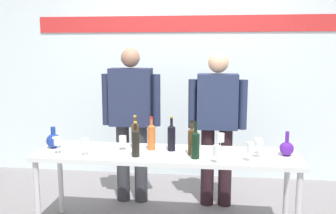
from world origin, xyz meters
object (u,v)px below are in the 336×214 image
at_px(presenter_left, 131,115).
at_px(wine_glass_left_2, 123,140).
at_px(display_table, 166,159).
at_px(wine_glass_right_3, 216,151).
at_px(wine_bottle_5, 195,143).
at_px(wine_bottle_1, 171,137).
at_px(decanter_blue_left, 54,140).
at_px(wine_glass_right_1, 250,148).
at_px(wine_glass_right_4, 220,138).
at_px(wine_glass_right_2, 259,146).
at_px(wine_bottle_2, 151,136).
at_px(wine_bottle_3, 136,142).
at_px(wine_glass_right_0, 258,143).
at_px(wine_glass_left_0, 85,143).
at_px(presenter_right, 217,120).
at_px(wine_bottle_0, 135,134).
at_px(wine_bottle_4, 192,140).
at_px(decanter_blue_right, 287,148).
at_px(wine_glass_left_1, 57,142).

relative_size(presenter_left, wine_glass_left_2, 12.49).
distance_m(display_table, wine_glass_right_3, 0.54).
distance_m(wine_bottle_5, wine_glass_right_3, 0.21).
height_order(presenter_left, wine_bottle_1, presenter_left).
relative_size(decanter_blue_left, wine_glass_right_1, 1.24).
bearing_deg(wine_glass_left_2, wine_glass_right_4, 6.98).
bearing_deg(wine_glass_right_4, wine_glass_right_2, -32.50).
bearing_deg(wine_glass_right_3, wine_bottle_2, 150.26).
bearing_deg(display_table, wine_bottle_3, -147.82).
distance_m(wine_bottle_1, wine_glass_right_0, 0.77).
relative_size(display_table, decanter_blue_left, 11.70).
height_order(presenter_left, wine_glass_left_0, presenter_left).
distance_m(presenter_right, wine_bottle_0, 0.91).
height_order(wine_bottle_1, wine_glass_left_2, wine_bottle_1).
relative_size(wine_glass_left_2, wine_glass_right_4, 0.84).
bearing_deg(wine_bottle_1, wine_glass_left_0, -161.16).
relative_size(wine_bottle_2, wine_glass_right_4, 1.94).
bearing_deg(display_table, wine_glass_right_1, -14.27).
distance_m(presenter_left, wine_bottle_3, 0.82).
distance_m(wine_bottle_0, wine_bottle_4, 0.56).
relative_size(decanter_blue_right, wine_glass_right_0, 1.53).
distance_m(wine_bottle_0, wine_glass_right_2, 1.14).
distance_m(decanter_blue_right, wine_glass_right_2, 0.27).
xyz_separation_m(display_table, wine_glass_left_2, (-0.40, 0.04, 0.16)).
relative_size(wine_bottle_3, wine_glass_left_0, 2.05).
bearing_deg(wine_glass_right_1, decanter_blue_left, 172.95).
height_order(wine_glass_right_1, wine_glass_right_4, wine_glass_right_1).
bearing_deg(presenter_right, display_table, -125.74).
bearing_deg(wine_bottle_2, wine_glass_left_1, -162.97).
bearing_deg(wine_glass_right_0, wine_bottle_1, 178.76).
distance_m(presenter_right, wine_bottle_5, 0.80).
bearing_deg(wine_glass_right_1, wine_bottle_4, 162.42).
height_order(presenter_left, wine_bottle_2, presenter_left).
bearing_deg(wine_bottle_2, wine_glass_right_4, 5.19).
distance_m(display_table, wine_glass_left_2, 0.43).
height_order(wine_bottle_3, wine_glass_right_2, wine_bottle_3).
relative_size(presenter_left, presenter_right, 1.03).
distance_m(wine_bottle_3, wine_glass_right_4, 0.79).
bearing_deg(wine_bottle_2, wine_bottle_4, -16.95).
distance_m(wine_bottle_3, wine_bottle_5, 0.51).
bearing_deg(decanter_blue_left, wine_bottle_4, -2.92).
height_order(wine_glass_left_1, wine_glass_right_4, wine_glass_right_4).
xyz_separation_m(display_table, wine_glass_right_1, (0.72, -0.18, 0.17)).
bearing_deg(wine_glass_right_4, wine_glass_left_1, -168.07).
height_order(wine_glass_left_0, wine_glass_left_1, wine_glass_left_1).
relative_size(decanter_blue_right, wine_glass_right_4, 1.36).
bearing_deg(presenter_right, wine_glass_left_1, -150.54).
bearing_deg(display_table, wine_glass_right_4, 16.54).
bearing_deg(presenter_right, wine_bottle_4, -108.77).
bearing_deg(decanter_blue_right, presenter_left, 158.48).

